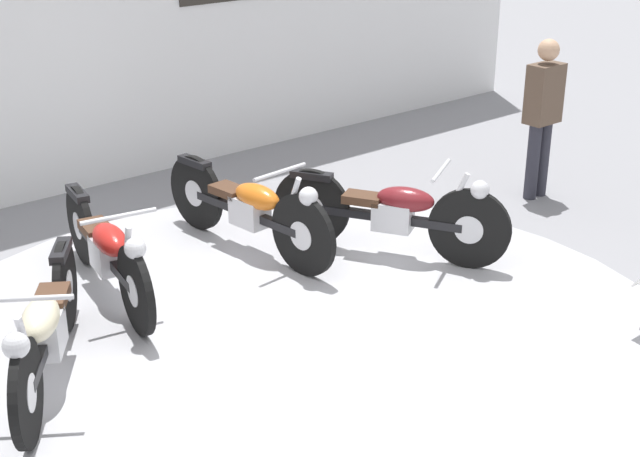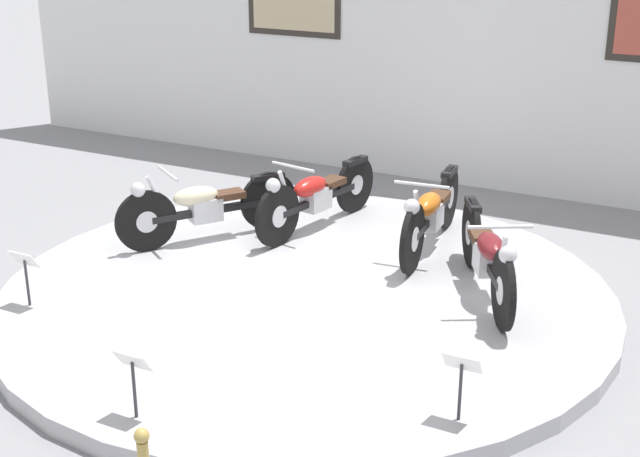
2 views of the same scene
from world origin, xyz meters
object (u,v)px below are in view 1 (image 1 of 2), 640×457
motorcycle_cream (45,328)px  visitor_standing (543,110)px  motorcycle_red (107,249)px  motorcycle_orange (250,207)px  motorcycle_maroon (393,211)px

motorcycle_cream → visitor_standing: size_ratio=1.04×
motorcycle_red → visitor_standing: 4.56m
motorcycle_orange → motorcycle_maroon: size_ratio=1.13×
motorcycle_cream → motorcycle_red: (0.85, 0.83, 0.00)m
motorcycle_maroon → visitor_standing: (2.37, 0.35, 0.36)m
motorcycle_cream → visitor_standing: bearing=3.7°
motorcycle_red → motorcycle_orange: size_ratio=0.98×
motorcycle_cream → motorcycle_maroon: 3.00m
motorcycle_cream → motorcycle_orange: bearing=21.1°
motorcycle_maroon → visitor_standing: size_ratio=1.11×
motorcycle_red → motorcycle_maroon: motorcycle_maroon is taller
motorcycle_cream → motorcycle_red: 1.19m
motorcycle_orange → motorcycle_cream: bearing=-158.9°
motorcycle_red → visitor_standing: (4.52, -0.48, 0.37)m
motorcycle_red → motorcycle_orange: bearing=0.1°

